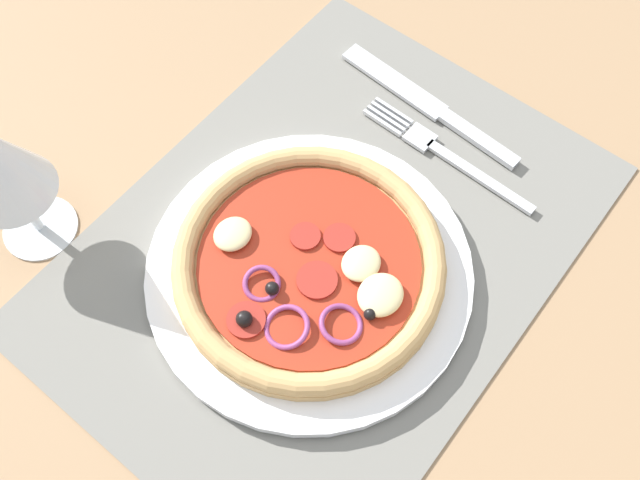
% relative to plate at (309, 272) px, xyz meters
% --- Properties ---
extents(ground_plane, '(1.90, 1.40, 0.02)m').
position_rel_plate_xyz_m(ground_plane, '(0.03, 0.01, -0.02)').
color(ground_plane, '#9E7A56').
extents(placemat, '(0.47, 0.34, 0.00)m').
position_rel_plate_xyz_m(placemat, '(0.03, 0.01, -0.01)').
color(placemat, slate).
rests_on(placemat, ground_plane).
extents(plate, '(0.27, 0.27, 0.01)m').
position_rel_plate_xyz_m(plate, '(0.00, 0.00, 0.00)').
color(plate, white).
rests_on(plate, placemat).
extents(pizza, '(0.22, 0.22, 0.03)m').
position_rel_plate_xyz_m(pizza, '(-0.00, -0.00, 0.02)').
color(pizza, tan).
rests_on(pizza, plate).
extents(fork, '(0.02, 0.18, 0.00)m').
position_rel_plate_xyz_m(fork, '(0.17, -0.01, -0.00)').
color(fork, silver).
rests_on(fork, placemat).
extents(knife, '(0.03, 0.20, 0.01)m').
position_rel_plate_xyz_m(knife, '(0.21, 0.02, -0.00)').
color(knife, silver).
rests_on(knife, placemat).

